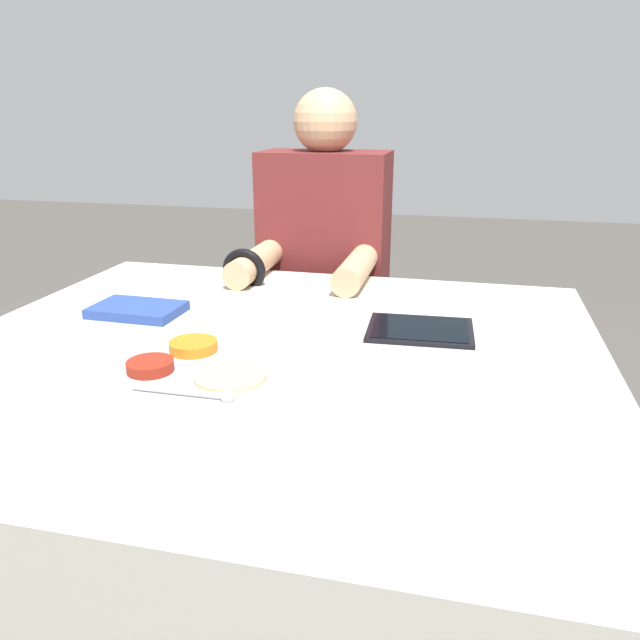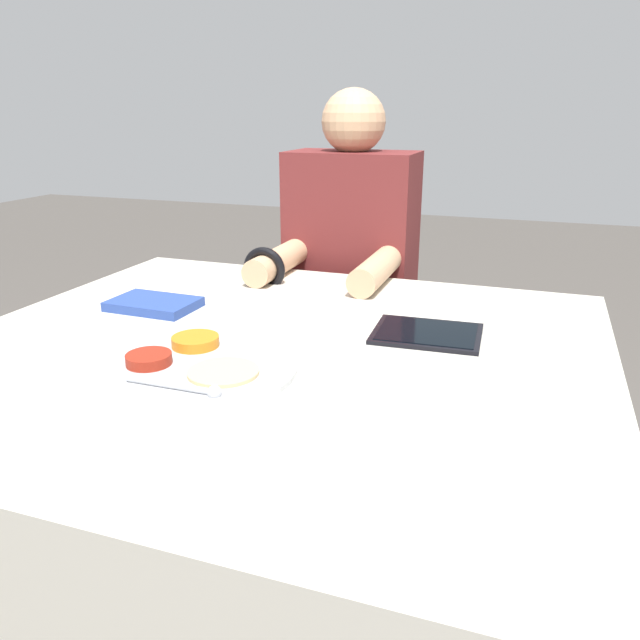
{
  "view_description": "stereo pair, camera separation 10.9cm",
  "coord_description": "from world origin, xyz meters",
  "views": [
    {
      "loc": [
        0.34,
        -1.0,
        1.14
      ],
      "look_at": [
        0.1,
        0.0,
        0.79
      ],
      "focal_mm": 35.0,
      "sensor_mm": 36.0,
      "label": 1
    },
    {
      "loc": [
        0.44,
        -0.97,
        1.14
      ],
      "look_at": [
        0.1,
        0.0,
        0.79
      ],
      "focal_mm": 35.0,
      "sensor_mm": 36.0,
      "label": 2
    }
  ],
  "objects": [
    {
      "name": "dining_table",
      "position": [
        0.0,
        0.0,
        0.36
      ],
      "size": [
        1.2,
        1.09,
        0.73
      ],
      "color": "beige",
      "rests_on": "ground_plane"
    },
    {
      "name": "red_notebook",
      "position": [
        -0.33,
        0.12,
        0.73
      ],
      "size": [
        0.19,
        0.13,
        0.02
      ],
      "color": "silver",
      "rests_on": "dining_table"
    },
    {
      "name": "tablet_device",
      "position": [
        0.26,
        0.15,
        0.73
      ],
      "size": [
        0.21,
        0.17,
        0.01
      ],
      "color": "black",
      "rests_on": "dining_table"
    },
    {
      "name": "thali_tray",
      "position": [
        -0.07,
        -0.14,
        0.73
      ],
      "size": [
        0.34,
        0.34,
        0.03
      ],
      "color": "#B7BABF",
      "rests_on": "dining_table"
    },
    {
      "name": "person_diner",
      "position": [
        -0.06,
        0.7,
        0.56
      ],
      "size": [
        0.36,
        0.48,
        1.19
      ],
      "color": "black",
      "rests_on": "ground_plane"
    }
  ]
}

